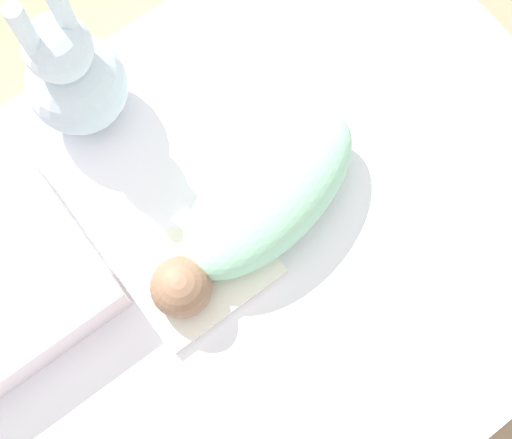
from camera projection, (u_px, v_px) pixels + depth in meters
name	position (u px, v px, depth m)	size (l,w,h in m)	color
ground_plane	(245.00, 275.00, 1.56)	(12.00, 12.00, 0.00)	#9E8466
bed_mattress	(244.00, 264.00, 1.45)	(1.43, 1.06, 0.23)	white
burp_cloth	(202.00, 271.00, 1.32)	(0.25, 0.19, 0.02)	white
swaddled_baby	(259.00, 203.00, 1.30)	(0.50, 0.27, 0.14)	#99D6B2
bunny_plush	(73.00, 76.00, 1.30)	(0.19, 0.19, 0.38)	silver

